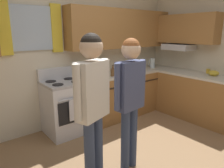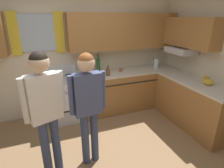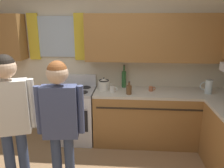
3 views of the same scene
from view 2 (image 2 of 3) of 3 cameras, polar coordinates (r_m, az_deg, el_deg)
ground_plane at (r=2.91m, az=-2.55°, el=-24.05°), size 12.00×12.00×0.00m
back_wall_unit at (r=3.90m, az=-10.61°, el=11.95°), size 4.60×0.42×2.60m
kitchen_counter_run at (r=4.06m, az=12.71°, el=-3.19°), size 2.29×2.23×0.90m
stove_oven at (r=3.87m, az=-14.84°, el=-4.29°), size 0.65×0.67×1.10m
bottle_squat_brown at (r=3.72m, az=-1.29°, el=3.82°), size 0.08×0.08×0.21m
bottle_wine_green at (r=4.02m, az=-4.34°, el=6.13°), size 0.08×0.08×0.39m
mug_mustard_yellow at (r=3.86m, az=27.43°, el=1.57°), size 0.12×0.08×0.09m
mug_ceramic_white at (r=3.74m, az=-5.57°, el=3.32°), size 0.13×0.08×0.09m
cup_terracotta at (r=4.04m, az=2.66°, el=4.56°), size 0.11×0.07×0.08m
stovetop_kettle at (r=3.81m, az=-8.36°, el=4.29°), size 0.27×0.20×0.21m
water_pitcher at (r=4.39m, az=13.66°, el=6.29°), size 0.19×0.11×0.22m
mixing_bowl at (r=3.66m, az=27.98°, el=0.56°), size 0.19×0.19×0.10m
adult_left at (r=2.34m, az=-20.41°, el=-5.52°), size 0.50×0.28×1.69m
adult_in_plaid at (r=2.42m, az=-7.59°, el=-4.51°), size 0.51×0.22×1.63m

